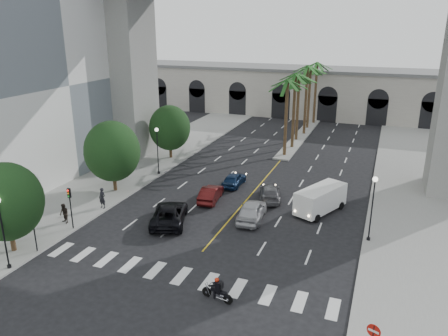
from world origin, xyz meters
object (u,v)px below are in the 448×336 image
(lamp_post_right, at_px, (372,203))
(car_e, at_px, (234,179))
(motorcycle_rider, at_px, (218,290))
(cargo_van, at_px, (320,199))
(pedestrian_b, at_px, (64,214))
(car_d, at_px, (270,193))
(pedestrian_a, at_px, (102,198))
(lamp_post_left_near, at_px, (2,227))
(car_c, at_px, (169,214))
(traffic_signal_far, at_px, (70,202))
(lamp_post_left_far, at_px, (157,147))
(car_a, at_px, (252,211))
(traffic_signal_near, at_px, (33,222))
(car_b, at_px, (211,194))

(lamp_post_right, bearing_deg, car_e, 150.61)
(motorcycle_rider, xyz_separation_m, cargo_van, (3.67, 15.33, 0.59))
(pedestrian_b, bearing_deg, car_d, 60.47)
(pedestrian_a, bearing_deg, lamp_post_left_near, -81.92)
(car_c, height_order, car_e, car_c)
(car_e, xyz_separation_m, cargo_van, (9.39, -3.60, 0.61))
(car_c, distance_m, pedestrian_a, 6.94)
(traffic_signal_far, bearing_deg, car_d, 42.13)
(traffic_signal_far, height_order, car_d, traffic_signal_far)
(pedestrian_a, bearing_deg, lamp_post_left_far, 96.99)
(motorcycle_rider, relative_size, pedestrian_b, 1.26)
(motorcycle_rider, distance_m, cargo_van, 15.77)
(car_e, bearing_deg, pedestrian_b, 53.52)
(car_a, height_order, pedestrian_b, pedestrian_b)
(car_d, relative_size, cargo_van, 0.82)
(traffic_signal_near, relative_size, pedestrian_a, 1.92)
(car_a, height_order, car_c, car_a)
(lamp_post_left_near, relative_size, cargo_van, 0.92)
(car_a, distance_m, car_d, 4.97)
(lamp_post_left_far, xyz_separation_m, car_b, (8.26, -4.78, -2.51))
(car_a, height_order, car_b, car_a)
(car_e, bearing_deg, lamp_post_left_far, -1.31)
(cargo_van, relative_size, pedestrian_a, 3.05)
(lamp_post_right, height_order, cargo_van, lamp_post_right)
(traffic_signal_near, xyz_separation_m, car_a, (13.05, 11.09, -1.67))
(lamp_post_left_far, xyz_separation_m, traffic_signal_far, (0.10, -14.50, -0.71))
(traffic_signal_near, xyz_separation_m, car_e, (8.87, 18.29, -1.82))
(traffic_signal_near, relative_size, car_d, 0.77)
(car_d, distance_m, pedestrian_a, 15.57)
(car_b, xyz_separation_m, cargo_van, (10.11, 0.97, 0.58))
(lamp_post_right, distance_m, car_d, 11.19)
(traffic_signal_near, height_order, pedestrian_a, traffic_signal_near)
(lamp_post_left_near, xyz_separation_m, lamp_post_left_far, (0.00, 21.00, 0.00))
(car_c, bearing_deg, car_a, -173.58)
(lamp_post_right, xyz_separation_m, pedestrian_a, (-22.90, -2.16, -2.12))
(pedestrian_b, bearing_deg, pedestrian_a, 96.26)
(traffic_signal_far, xyz_separation_m, car_e, (8.87, 14.29, -1.82))
(motorcycle_rider, bearing_deg, car_c, 142.63)
(traffic_signal_near, xyz_separation_m, car_d, (13.32, 16.05, -1.82))
(car_b, bearing_deg, lamp_post_left_near, 55.76)
(lamp_post_right, relative_size, cargo_van, 0.92)
(traffic_signal_near, height_order, car_d, traffic_signal_near)
(traffic_signal_far, relative_size, car_c, 0.63)
(lamp_post_right, relative_size, motorcycle_rider, 2.49)
(traffic_signal_far, bearing_deg, motorcycle_rider, -17.65)
(car_b, bearing_deg, lamp_post_right, 160.28)
(car_a, relative_size, car_e, 1.22)
(car_c, xyz_separation_m, cargo_van, (11.54, 6.64, 0.49))
(lamp_post_left_near, bearing_deg, car_c, 57.08)
(lamp_post_left_near, bearing_deg, lamp_post_right, 29.69)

